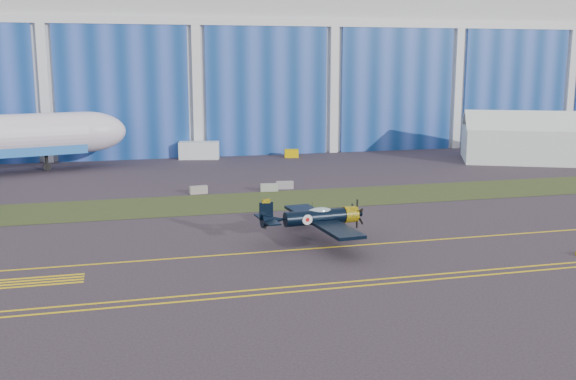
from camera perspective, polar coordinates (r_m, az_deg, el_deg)
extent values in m
plane|color=#372E37|center=(58.00, -1.58, -3.84)|extent=(260.00, 260.00, 0.00)
cube|color=#475128|center=(71.34, -4.11, -1.04)|extent=(260.00, 10.00, 0.02)
cube|color=silver|center=(127.29, -9.05, 10.88)|extent=(220.00, 45.00, 30.00)
cube|color=navy|center=(104.73, -7.73, 8.21)|extent=(220.00, 0.60, 20.00)
cube|color=silver|center=(104.74, -7.88, 14.01)|extent=(220.00, 0.70, 1.20)
cube|color=yellow|center=(53.30, -0.37, -5.15)|extent=(200.00, 0.20, 0.02)
cube|color=yellow|center=(44.59, 2.65, -8.42)|extent=(80.00, 0.20, 0.02)
cube|color=yellow|center=(45.49, 2.28, -8.01)|extent=(80.00, 0.20, 0.02)
cube|color=silver|center=(103.52, -7.54, 3.35)|extent=(6.39, 3.56, 2.61)
cube|color=#E6BB00|center=(104.33, 0.29, 3.12)|extent=(2.33, 1.69, 1.24)
cube|color=gray|center=(115.93, 17.30, 3.59)|extent=(3.43, 2.06, 1.96)
cube|color=gray|center=(76.34, -7.59, 0.01)|extent=(2.06, 0.86, 0.90)
cube|color=#969D94|center=(77.11, -1.60, 0.21)|extent=(2.06, 0.88, 0.90)
cube|color=gray|center=(78.59, -0.28, 0.42)|extent=(2.06, 0.83, 0.90)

